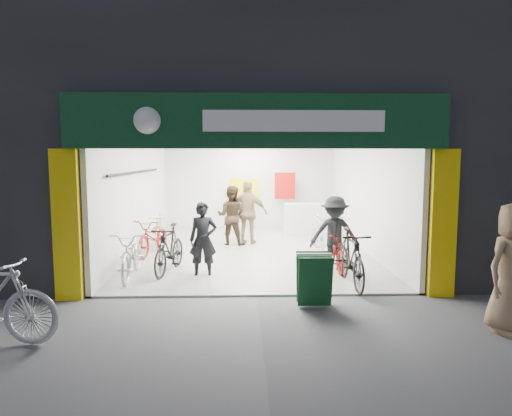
{
  "coord_description": "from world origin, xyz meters",
  "views": [
    {
      "loc": [
        -0.26,
        -7.83,
        2.45
      ],
      "look_at": [
        0.03,
        1.5,
        1.42
      ],
      "focal_mm": 32.0,
      "sensor_mm": 36.0,
      "label": 1
    }
  ],
  "objects": [
    {
      "name": "ground",
      "position": [
        0.0,
        0.0,
        0.0
      ],
      "size": [
        60.0,
        60.0,
        0.0
      ],
      "primitive_type": "plane",
      "color": "#56565B",
      "rests_on": "ground"
    },
    {
      "name": "building",
      "position": [
        0.91,
        4.99,
        4.31
      ],
      "size": [
        17.0,
        10.27,
        8.0
      ],
      "color": "#232326",
      "rests_on": "ground"
    },
    {
      "name": "bike_left_front",
      "position": [
        -2.5,
        1.35,
        0.49
      ],
      "size": [
        0.76,
        1.91,
        0.98
      ],
      "primitive_type": "imported",
      "rotation": [
        0.0,
        0.0,
        0.06
      ],
      "color": "#A5A5A9",
      "rests_on": "ground"
    },
    {
      "name": "bike_left_midfront",
      "position": [
        -1.8,
        1.68,
        0.52
      ],
      "size": [
        0.8,
        1.8,
        1.05
      ],
      "primitive_type": "imported",
      "rotation": [
        0.0,
        0.0,
        -0.18
      ],
      "color": "black",
      "rests_on": "ground"
    },
    {
      "name": "bike_left_midback",
      "position": [
        -2.5,
        3.6,
        0.46
      ],
      "size": [
        0.94,
        1.85,
        0.92
      ],
      "primitive_type": "imported",
      "rotation": [
        0.0,
        0.0,
        -0.2
      ],
      "color": "maroon",
      "rests_on": "ground"
    },
    {
      "name": "bike_left_back",
      "position": [
        -2.5,
        4.43,
        0.47
      ],
      "size": [
        0.52,
        1.58,
        0.94
      ],
      "primitive_type": "imported",
      "rotation": [
        0.0,
        0.0,
        0.05
      ],
      "color": "#B6B7BB",
      "rests_on": "ground"
    },
    {
      "name": "bike_right_front",
      "position": [
        1.8,
        0.6,
        0.55
      ],
      "size": [
        0.56,
        1.85,
        1.1
      ],
      "primitive_type": "imported",
      "rotation": [
        0.0,
        0.0,
        0.02
      ],
      "color": "black",
      "rests_on": "ground"
    },
    {
      "name": "bike_right_mid",
      "position": [
        1.8,
        1.87,
        0.42
      ],
      "size": [
        0.62,
        1.63,
        0.85
      ],
      "primitive_type": "imported",
      "rotation": [
        0.0,
        0.0,
        -0.04
      ],
      "color": "maroon",
      "rests_on": "ground"
    },
    {
      "name": "bike_right_back",
      "position": [
        1.8,
        3.87,
        0.48
      ],
      "size": [
        0.71,
        1.64,
        0.95
      ],
      "primitive_type": "imported",
      "rotation": [
        0.0,
        0.0,
        0.17
      ],
      "color": "#BBBBC0",
      "rests_on": "ground"
    },
    {
      "name": "customer_a",
      "position": [
        -1.06,
        1.42,
        0.78
      ],
      "size": [
        0.58,
        0.39,
        1.55
      ],
      "primitive_type": "imported",
      "rotation": [
        0.0,
        0.0,
        0.03
      ],
      "color": "black",
      "rests_on": "ground"
    },
    {
      "name": "customer_b",
      "position": [
        -0.56,
        4.75,
        0.84
      ],
      "size": [
        0.94,
        0.8,
        1.68
      ],
      "primitive_type": "imported",
      "rotation": [
        0.0,
        0.0,
        2.92
      ],
      "color": "#322416",
      "rests_on": "ground"
    },
    {
      "name": "customer_c",
      "position": [
        1.73,
        1.79,
        0.82
      ],
      "size": [
        1.15,
        0.79,
        1.63
      ],
      "primitive_type": "imported",
      "rotation": [
        0.0,
        0.0,
        -0.19
      ],
      "color": "black",
      "rests_on": "ground"
    },
    {
      "name": "customer_d",
      "position": [
        -0.08,
        4.84,
        0.91
      ],
      "size": [
        1.15,
        0.72,
        1.83
      ],
      "primitive_type": "imported",
      "rotation": [
        0.0,
        0.0,
        2.87
      ],
      "color": "#988058",
      "rests_on": "ground"
    },
    {
      "name": "sandwich_board",
      "position": [
        0.92,
        -0.5,
        0.47
      ],
      "size": [
        0.58,
        0.58,
        0.86
      ],
      "rotation": [
        0.0,
        0.0,
        -0.03
      ],
      "color": "#10421E",
      "rests_on": "ground"
    }
  ]
}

